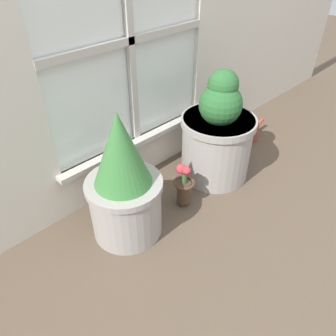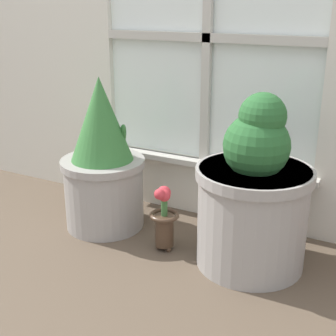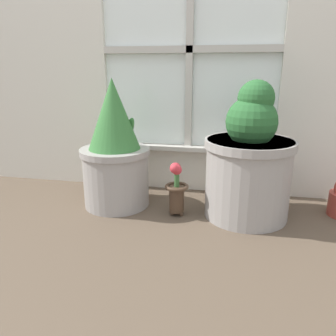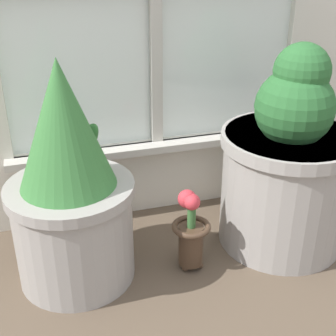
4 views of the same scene
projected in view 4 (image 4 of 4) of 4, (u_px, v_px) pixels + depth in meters
ground_plane at (205, 294)px, 1.29m from camera, size 10.00×10.00×0.00m
potted_plant_left at (70, 190)px, 1.25m from camera, size 0.35×0.35×0.64m
potted_plant_right at (287, 167)px, 1.41m from camera, size 0.41×0.41×0.63m
flower_vase at (191, 230)px, 1.34m from camera, size 0.11×0.11×0.26m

